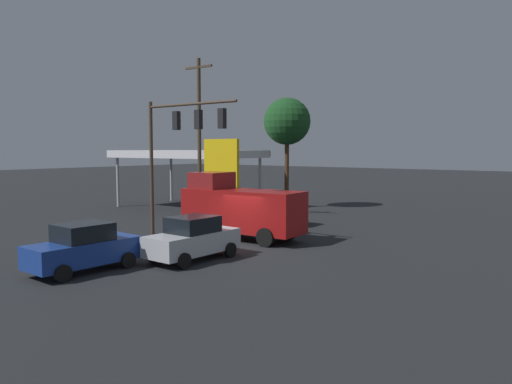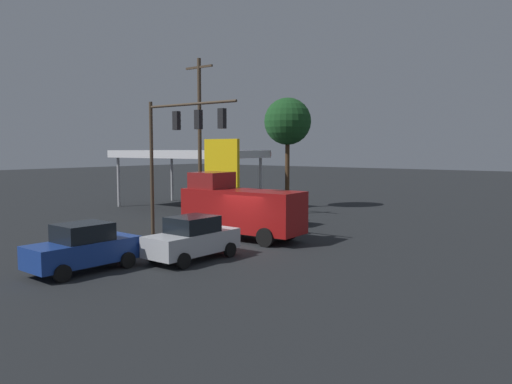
{
  "view_description": "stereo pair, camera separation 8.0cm",
  "coord_description": "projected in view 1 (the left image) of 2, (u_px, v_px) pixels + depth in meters",
  "views": [
    {
      "loc": [
        -15.82,
        18.84,
        4.88
      ],
      "look_at": [
        0.0,
        -2.0,
        2.61
      ],
      "focal_mm": 35.0,
      "sensor_mm": 36.0,
      "label": 1
    },
    {
      "loc": [
        -15.88,
        18.8,
        4.88
      ],
      "look_at": [
        0.0,
        -2.0,
        2.61
      ],
      "focal_mm": 35.0,
      "sensor_mm": 36.0,
      "label": 2
    }
  ],
  "objects": [
    {
      "name": "ground_plane",
      "position": [
        232.0,
        247.0,
        24.91
      ],
      "size": [
        200.0,
        200.0,
        0.0
      ],
      "primitive_type": "plane",
      "color": "black"
    },
    {
      "name": "traffic_signal_assembly",
      "position": [
        179.0,
        136.0,
        26.76
      ],
      "size": [
        6.35,
        0.43,
        7.51
      ],
      "color": "#473828",
      "rests_on": "ground"
    },
    {
      "name": "utility_pole",
      "position": [
        199.0,
        135.0,
        34.19
      ],
      "size": [
        2.4,
        0.26,
        11.0
      ],
      "color": "#473828",
      "rests_on": "ground"
    },
    {
      "name": "gas_station_canopy",
      "position": [
        187.0,
        154.0,
        41.18
      ],
      "size": [
        11.64,
        7.35,
        4.76
      ],
      "color": "silver",
      "rests_on": "ground"
    },
    {
      "name": "price_sign",
      "position": [
        221.0,
        168.0,
        32.78
      ],
      "size": [
        2.86,
        0.27,
        5.52
      ],
      "color": "#B7B7BC",
      "rests_on": "ground"
    },
    {
      "name": "delivery_truck",
      "position": [
        240.0,
        208.0,
        26.99
      ],
      "size": [
        6.92,
        2.87,
        3.58
      ],
      "rotation": [
        0.0,
        0.0,
        0.06
      ],
      "color": "maroon",
      "rests_on": "ground"
    },
    {
      "name": "sedan_waiting",
      "position": [
        84.0,
        248.0,
        19.84
      ],
      "size": [
        2.19,
        4.47,
        1.93
      ],
      "rotation": [
        0.0,
        0.0,
        1.53
      ],
      "color": "navy",
      "rests_on": "ground"
    },
    {
      "name": "sedan_far",
      "position": [
        193.0,
        238.0,
        21.9
      ],
      "size": [
        2.11,
        4.43,
        1.93
      ],
      "rotation": [
        0.0,
        0.0,
        1.56
      ],
      "color": "silver",
      "rests_on": "ground"
    },
    {
      "name": "hatchback_crossing",
      "position": [
        281.0,
        212.0,
        31.15
      ],
      "size": [
        2.17,
        3.91,
        1.97
      ],
      "rotation": [
        0.0,
        0.0,
        1.64
      ],
      "color": "black",
      "rests_on": "ground"
    },
    {
      "name": "street_tree",
      "position": [
        287.0,
        122.0,
        40.61
      ],
      "size": [
        3.83,
        3.83,
        9.03
      ],
      "color": "#4C331E",
      "rests_on": "ground"
    }
  ]
}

